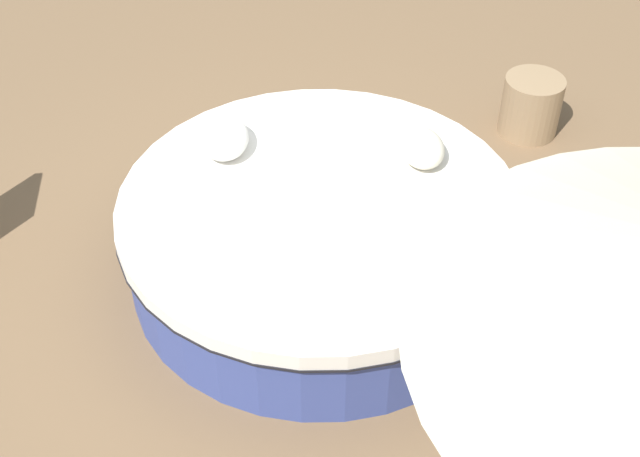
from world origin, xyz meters
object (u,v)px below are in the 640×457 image
at_px(throw_pillow_1, 224,137).
at_px(side_table, 531,106).
at_px(throw_pillow_0, 422,148).
at_px(round_bed, 320,235).

relative_size(throw_pillow_1, side_table, 0.98).
height_order(throw_pillow_0, side_table, throw_pillow_0).
bearing_deg(round_bed, throw_pillow_0, 115.26).
bearing_deg(throw_pillow_0, round_bed, -64.74).
relative_size(round_bed, throw_pillow_1, 5.42).
height_order(throw_pillow_1, side_table, throw_pillow_1).
height_order(round_bed, side_table, round_bed).
height_order(round_bed, throw_pillow_0, throw_pillow_0).
xyz_separation_m(throw_pillow_0, side_table, (-1.11, 1.18, -0.48)).
xyz_separation_m(throw_pillow_0, throw_pillow_1, (-0.27, -1.32, 0.00)).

